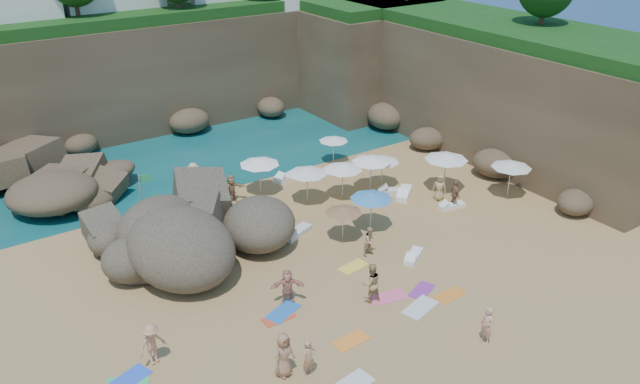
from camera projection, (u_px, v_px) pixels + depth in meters
ground at (321, 259)px, 31.11m from camera, size 120.00×120.00×0.00m
seawater at (124, 105)px, 53.45m from camera, size 120.00×120.00×0.00m
cliff_back at (163, 68)px, 48.99m from camera, size 44.00×8.00×8.00m
cliff_right at (476, 84)px, 44.91m from camera, size 8.00×30.00×8.00m
cliff_corner at (354, 55)px, 52.84m from camera, size 10.00×12.00×8.00m
rock_promontory at (20, 197)px, 37.47m from camera, size 12.00×7.00×2.00m
rock_outcrop at (191, 247)px, 32.16m from camera, size 8.33×6.53×3.15m
flag_pole at (143, 196)px, 32.69m from camera, size 0.66×0.14×3.41m
parasol_0 at (343, 167)px, 36.50m from camera, size 2.33×2.33×2.20m
parasol_1 at (259, 161)px, 37.02m from camera, size 2.41×2.41×2.28m
parasol_2 at (382, 159)px, 38.03m from camera, size 2.10×2.10×1.98m
parasol_3 at (334, 139)px, 41.47m from camera, size 1.96×1.96×1.85m
parasol_4 at (446, 156)px, 37.26m from camera, size 2.61×2.61×2.47m
parasol_5 at (307, 171)px, 35.91m from camera, size 2.35×2.35×2.22m
parasol_6 at (343, 210)px, 32.15m from camera, size 2.00×2.00×1.89m
parasol_8 at (371, 159)px, 37.40m from camera, size 2.38×2.38×2.25m
parasol_10 at (372, 196)px, 33.06m from camera, size 2.31×2.31×2.18m
parasol_11 at (512, 165)px, 36.67m from camera, size 2.37×2.37×2.24m
lounger_0 at (297, 232)px, 33.27m from camera, size 2.01×1.27×0.30m
lounger_1 at (288, 177)px, 39.70m from camera, size 2.04×1.10×0.30m
lounger_2 at (404, 193)px, 37.57m from camera, size 1.96×1.79×0.31m
lounger_3 at (452, 206)px, 36.16m from camera, size 1.62×0.86×0.24m
lounger_4 at (393, 191)px, 37.83m from camera, size 1.92×1.46×0.29m
lounger_5 at (414, 256)px, 31.16m from camera, size 1.66×1.29×0.25m
towel_0 at (128, 380)px, 23.42m from camera, size 1.92×1.41×0.03m
towel_2 at (351, 341)px, 25.48m from camera, size 1.53×0.82×0.03m
towel_3 at (128, 383)px, 23.31m from camera, size 1.74×1.32×0.03m
towel_6 at (422, 291)px, 28.67m from camera, size 1.64×1.24×0.03m
towel_7 at (278, 318)px, 26.84m from camera, size 1.45×0.73×0.03m
towel_8 at (283, 312)px, 27.23m from camera, size 1.85×1.39×0.03m
towel_9 at (388, 297)px, 28.20m from camera, size 1.94×1.30×0.03m
towel_10 at (450, 295)px, 28.36m from camera, size 1.50×0.79×0.03m
towel_11 at (261, 237)px, 33.11m from camera, size 1.63×1.00×0.03m
towel_12 at (353, 267)px, 30.50m from camera, size 1.55×0.93×0.03m
towel_13 at (420, 307)px, 27.51m from camera, size 1.93×1.31×0.03m
person_stand_0 at (309, 358)px, 23.37m from camera, size 0.64×0.47×1.60m
person_stand_1 at (371, 283)px, 27.59m from camera, size 1.04×0.88×1.89m
person_stand_2 at (194, 177)px, 37.73m from camera, size 1.30×1.03×1.87m
person_stand_3 at (455, 194)px, 35.89m from camera, size 0.71×1.07×1.69m
person_stand_4 at (440, 188)px, 36.74m from camera, size 0.82×0.89×1.62m
person_stand_5 at (231, 188)px, 36.56m from camera, size 1.63×0.67×1.70m
person_stand_6 at (487, 325)px, 25.06m from camera, size 0.50×0.67×1.68m
person_lie_0 at (154, 358)px, 24.20m from camera, size 1.48×1.97×0.47m
person_lie_2 at (284, 370)px, 23.61m from camera, size 1.24×1.99×0.49m
person_lie_3 at (288, 297)px, 27.84m from camera, size 2.07×2.12×0.43m
person_lie_5 at (370, 250)px, 31.40m from camera, size 0.96×1.62×0.58m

